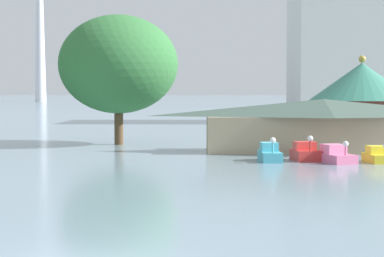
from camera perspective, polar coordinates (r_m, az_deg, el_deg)
pedal_boat_cyan at (r=45.83m, az=6.63°, el=-2.14°), size 1.46×2.99×1.70m
pedal_boat_red at (r=46.50m, az=9.65°, el=-2.06°), size 2.01×2.47×1.78m
pedal_boat_pink at (r=45.65m, az=12.11°, el=-2.25°), size 2.46×3.26×1.52m
pedal_boat_yellow at (r=46.51m, az=15.60°, el=-2.25°), size 1.79×2.70×1.34m
boathouse at (r=53.65m, az=11.10°, el=0.37°), size 19.76×6.40×4.14m
green_roof_pavilion at (r=67.48m, az=14.24°, el=2.78°), size 10.26×10.26×8.25m
shoreline_tree_mid at (r=60.17m, az=-6.28°, el=5.44°), size 10.61×10.61×11.54m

